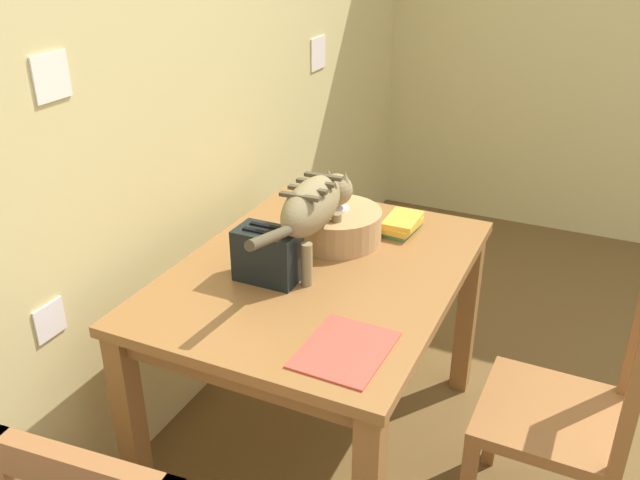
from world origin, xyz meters
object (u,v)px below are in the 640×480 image
(saucer_bowl, at_px, (336,235))
(coffee_mug, at_px, (337,218))
(cat, at_px, (315,206))
(toaster, at_px, (268,255))
(magazine, at_px, (345,349))
(wicker_basket, at_px, (336,225))
(wooden_chair_far, at_px, (566,414))
(dining_table, at_px, (320,291))
(book_stack, at_px, (401,224))

(saucer_bowl, relative_size, coffee_mug, 1.57)
(cat, bearing_deg, toaster, -118.78)
(cat, height_order, coffee_mug, cat)
(magazine, distance_m, wicker_basket, 0.67)
(wicker_basket, distance_m, wooden_chair_far, 0.96)
(cat, height_order, toaster, cat)
(dining_table, height_order, book_stack, book_stack)
(coffee_mug, distance_m, toaster, 0.37)
(dining_table, relative_size, book_stack, 6.25)
(saucer_bowl, bearing_deg, toaster, 167.78)
(magazine, xyz_separation_m, wooden_chair_far, (0.37, -0.57, -0.30))
(toaster, bearing_deg, wooden_chair_far, -83.29)
(book_stack, height_order, wicker_basket, wicker_basket)
(magazine, bearing_deg, wicker_basket, 27.20)
(dining_table, distance_m, book_stack, 0.42)
(cat, relative_size, saucer_bowl, 3.33)
(cat, height_order, book_stack, cat)
(cat, relative_size, toaster, 3.44)
(book_stack, distance_m, wicker_basket, 0.25)
(saucer_bowl, relative_size, magazine, 0.74)
(cat, bearing_deg, book_stack, 60.36)
(toaster, distance_m, wooden_chair_far, 1.02)
(cat, relative_size, magazine, 2.45)
(coffee_mug, bearing_deg, toaster, 167.90)
(book_stack, bearing_deg, wicker_basket, 132.24)
(dining_table, xyz_separation_m, wicker_basket, (0.21, 0.03, 0.15))
(cat, distance_m, wooden_chair_far, 0.99)
(coffee_mug, height_order, wooden_chair_far, wooden_chair_far)
(magazine, height_order, wicker_basket, wicker_basket)
(book_stack, bearing_deg, toaster, 152.60)
(magazine, distance_m, toaster, 0.46)
(cat, distance_m, magazine, 0.55)
(toaster, bearing_deg, book_stack, -27.40)
(saucer_bowl, bearing_deg, dining_table, -169.90)
(wooden_chair_far, bearing_deg, coffee_mug, 74.59)
(book_stack, distance_m, wooden_chair_far, 0.85)
(dining_table, relative_size, saucer_bowl, 5.77)
(saucer_bowl, xyz_separation_m, magazine, (-0.62, -0.30, -0.01))
(saucer_bowl, xyz_separation_m, wooden_chair_far, (-0.25, -0.86, -0.31))
(wooden_chair_far, bearing_deg, cat, 87.08)
(wicker_basket, relative_size, toaster, 1.61)
(coffee_mug, height_order, toaster, toaster)
(magazine, relative_size, wooden_chair_far, 0.30)
(book_stack, xyz_separation_m, toaster, (-0.52, 0.27, 0.06))
(wooden_chair_far, bearing_deg, saucer_bowl, 74.81)
(dining_table, xyz_separation_m, book_stack, (0.38, -0.15, 0.12))
(dining_table, distance_m, toaster, 0.25)
(wicker_basket, bearing_deg, magazine, -154.26)
(dining_table, bearing_deg, toaster, 139.66)
(cat, xyz_separation_m, coffee_mug, (0.20, 0.01, -0.12))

